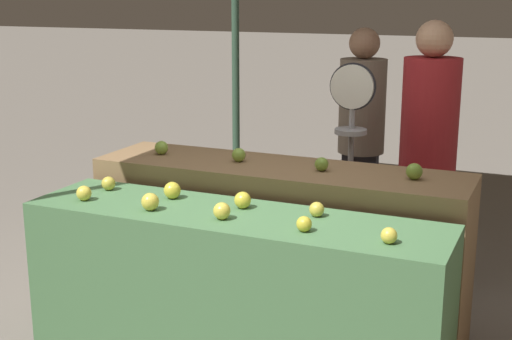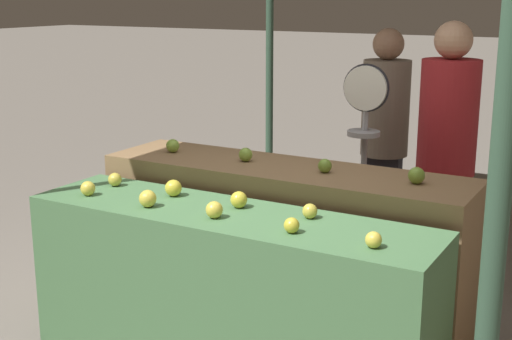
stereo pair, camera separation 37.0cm
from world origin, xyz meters
name	(u,v)px [view 2 (the right image)]	position (x,y,z in m)	size (l,w,h in m)	color
display_counter_front	(228,296)	(0.00, 0.00, 0.44)	(2.12, 0.55, 0.88)	#4C7A4C
display_counter_back	(283,250)	(0.00, 0.60, 0.49)	(2.12, 0.55, 0.99)	olive
apple_front_0	(88,188)	(-0.80, -0.11, 0.92)	(0.08, 0.08, 0.08)	yellow
apple_front_1	(148,199)	(-0.40, -0.11, 0.93)	(0.09, 0.09, 0.09)	yellow
apple_front_2	(214,210)	(-0.01, -0.10, 0.92)	(0.08, 0.08, 0.08)	yellow
apple_front_3	(292,225)	(0.41, -0.11, 0.92)	(0.07, 0.07, 0.07)	gold
apple_front_4	(374,240)	(0.80, -0.11, 0.92)	(0.07, 0.07, 0.07)	yellow
apple_front_5	(115,180)	(-0.80, 0.11, 0.92)	(0.08, 0.08, 0.08)	gold
apple_front_6	(173,188)	(-0.40, 0.11, 0.93)	(0.09, 0.09, 0.09)	gold
apple_front_7	(239,200)	(0.01, 0.10, 0.92)	(0.08, 0.08, 0.08)	gold
apple_front_8	(310,211)	(0.39, 0.12, 0.92)	(0.07, 0.07, 0.07)	gold
apple_back_0	(173,146)	(-0.75, 0.59, 1.03)	(0.08, 0.08, 0.08)	#84AD3D
apple_back_1	(246,155)	(-0.25, 0.61, 1.03)	(0.08, 0.08, 0.08)	#84AD3D
apple_back_2	(325,166)	(0.25, 0.59, 1.03)	(0.08, 0.08, 0.08)	#7AA338
apple_back_3	(416,175)	(0.75, 0.61, 1.03)	(0.09, 0.09, 0.09)	#7AA338
produce_scale	(364,132)	(0.24, 1.20, 1.11)	(0.29, 0.20, 1.52)	#99999E
person_vendor_at_scale	(447,142)	(0.65, 1.56, 1.02)	(0.41, 0.41, 1.77)	#2D2D38
person_customer_left	(385,128)	(0.08, 2.02, 0.98)	(0.37, 0.37, 1.69)	#2D2D38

